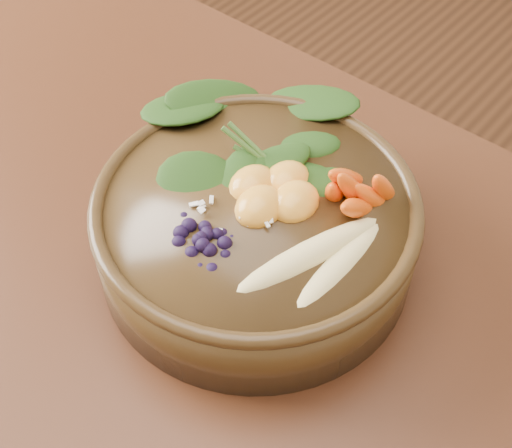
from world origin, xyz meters
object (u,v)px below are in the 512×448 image
object	(u,v)px
dining_table	(24,304)
carrot_cluster	(368,162)
banana_halves	(326,248)
kale_heap	(276,127)
stoneware_bowl	(256,231)
blueberry_pile	(201,222)
mandarin_cluster	(274,181)

from	to	relation	value
dining_table	carrot_cluster	bearing A→B (deg)	39.78
banana_halves	kale_heap	bearing A→B (deg)	156.45
carrot_cluster	banana_halves	bearing A→B (deg)	-66.94
dining_table	stoneware_bowl	size ratio (longest dim) A/B	5.39
dining_table	kale_heap	bearing A→B (deg)	53.47
carrot_cluster	blueberry_pile	bearing A→B (deg)	-109.55
mandarin_cluster	blueberry_pile	size ratio (longest dim) A/B	0.69
dining_table	kale_heap	distance (m)	0.34
stoneware_bowl	mandarin_cluster	size ratio (longest dim) A/B	3.15
banana_halves	dining_table	bearing A→B (deg)	-142.17
carrot_cluster	stoneware_bowl	bearing A→B (deg)	-123.69
dining_table	mandarin_cluster	world-z (taller)	mandarin_cluster
banana_halves	mandarin_cluster	size ratio (longest dim) A/B	1.72
kale_heap	banana_halves	distance (m)	0.14
stoneware_bowl	carrot_cluster	world-z (taller)	carrot_cluster
banana_halves	blueberry_pile	world-z (taller)	blueberry_pile
banana_halves	mandarin_cluster	distance (m)	0.08
carrot_cluster	banana_halves	world-z (taller)	carrot_cluster
mandarin_cluster	carrot_cluster	bearing A→B (deg)	38.87
kale_heap	carrot_cluster	distance (m)	0.10
stoneware_bowl	mandarin_cluster	xyz separation A→B (m)	(0.01, 0.02, 0.06)
dining_table	mandarin_cluster	bearing A→B (deg)	40.06
kale_heap	dining_table	bearing A→B (deg)	-126.53
kale_heap	stoneware_bowl	bearing A→B (deg)	-64.46
carrot_cluster	mandarin_cluster	xyz separation A→B (m)	(-0.06, -0.05, -0.02)
dining_table	banana_halves	distance (m)	0.37
dining_table	banana_halves	xyz separation A→B (m)	(0.28, 0.14, 0.19)
kale_heap	banana_halves	bearing A→B (deg)	-34.87
dining_table	kale_heap	xyz separation A→B (m)	(0.17, 0.22, 0.20)
stoneware_bowl	kale_heap	xyz separation A→B (m)	(-0.03, 0.07, 0.06)
dining_table	banana_halves	bearing A→B (deg)	26.50
banana_halves	carrot_cluster	bearing A→B (deg)	113.06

